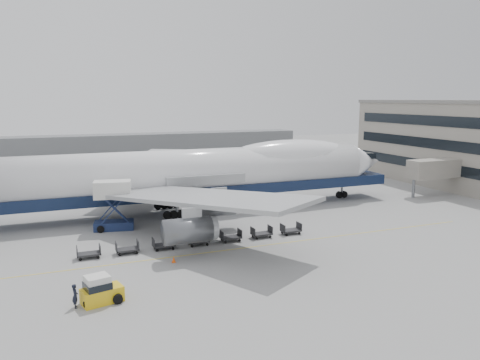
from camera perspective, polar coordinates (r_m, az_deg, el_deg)
name	(u,v)px	position (r m, az deg, el deg)	size (l,w,h in m)	color
ground	(221,234)	(55.92, -2.36, -6.57)	(260.00, 260.00, 0.00)	gray
apron_line	(240,249)	(50.55, -0.06, -8.35)	(60.00, 0.15, 0.01)	gold
hangar	(88,149)	(121.47, -18.07, 3.57)	(110.00, 8.00, 7.00)	slate
airliner	(196,172)	(66.04, -5.34, 0.95)	(67.00, 55.30, 19.98)	white
catering_truck	(113,202)	(58.97, -15.22, -2.60)	(5.03, 3.86, 6.03)	navy
baggage_tug	(100,291)	(39.15, -16.67, -12.80)	(3.39, 2.34, 2.26)	yellow
ground_worker	(75,296)	(38.93, -19.45, -13.17)	(0.69, 0.45, 1.90)	black
traffic_cone	(174,260)	(46.88, -8.08, -9.59)	(0.40, 0.40, 0.58)	#ED500C
dolly_0	(89,253)	(49.88, -17.96, -8.47)	(2.30, 1.35, 1.30)	#2D2D30
dolly_1	(127,249)	(50.22, -13.58, -8.13)	(2.30, 1.35, 1.30)	#2D2D30
dolly_2	(164,244)	(50.85, -9.29, -7.75)	(2.30, 1.35, 1.30)	#2D2D30
dolly_3	(198,240)	(51.75, -5.13, -7.35)	(2.30, 1.35, 1.30)	#2D2D30
dolly_4	(231,237)	(52.92, -1.15, -6.92)	(2.30, 1.35, 1.30)	#2D2D30
dolly_5	(262,233)	(54.32, 2.64, -6.48)	(2.30, 1.35, 1.30)	#2D2D30
dolly_6	(291,230)	(55.95, 6.22, -6.04)	(2.30, 1.35, 1.30)	#2D2D30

